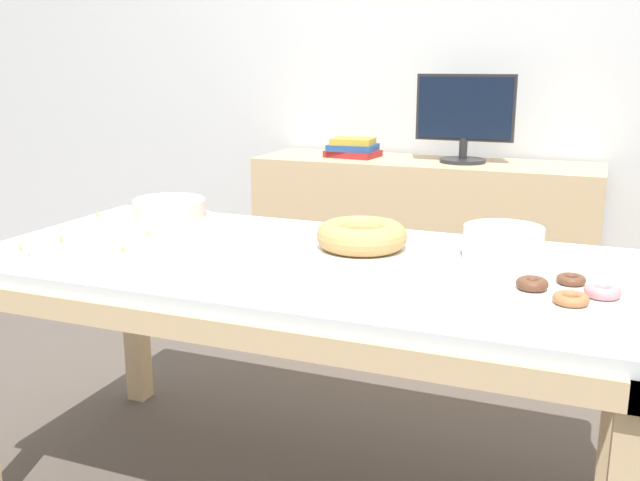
{
  "coord_description": "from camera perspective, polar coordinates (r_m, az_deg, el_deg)",
  "views": [
    {
      "loc": [
        0.74,
        -1.71,
        1.25
      ],
      "look_at": [
        0.07,
        -0.04,
        0.8
      ],
      "focal_mm": 40.0,
      "sensor_mm": 36.0,
      "label": 1
    }
  ],
  "objects": [
    {
      "name": "plate_stack",
      "position": [
        1.95,
        14.44,
        -0.21
      ],
      "size": [
        0.21,
        0.21,
        0.09
      ],
      "color": "white",
      "rests_on": "dining_table"
    },
    {
      "name": "tealight_centre",
      "position": [
        2.09,
        -22.8,
        -0.91
      ],
      "size": [
        0.04,
        0.04,
        0.04
      ],
      "color": "silver",
      "rests_on": "dining_table"
    },
    {
      "name": "sideboard",
      "position": [
        3.31,
        8.14,
        -0.77
      ],
      "size": [
        1.52,
        0.44,
        0.83
      ],
      "color": "#D1B284",
      "rests_on": "ground"
    },
    {
      "name": "tealight_left_edge",
      "position": [
        2.16,
        -13.63,
        0.28
      ],
      "size": [
        0.04,
        0.04,
        0.04
      ],
      "color": "silver",
      "rests_on": "dining_table"
    },
    {
      "name": "computer_monitor",
      "position": [
        3.18,
        11.49,
        9.53
      ],
      "size": [
        0.42,
        0.2,
        0.38
      ],
      "color": "#262628",
      "rests_on": "sideboard"
    },
    {
      "name": "dining_table",
      "position": [
        1.95,
        -1.6,
        -3.73
      ],
      "size": [
        1.8,
        0.88,
        0.74
      ],
      "color": "silver",
      "rests_on": "ground"
    },
    {
      "name": "tealight_right_edge",
      "position": [
        2.47,
        -17.35,
        1.75
      ],
      "size": [
        0.04,
        0.04,
        0.04
      ],
      "color": "silver",
      "rests_on": "dining_table"
    },
    {
      "name": "cake_chocolate_round",
      "position": [
        2.42,
        -11.96,
        2.4
      ],
      "size": [
        0.3,
        0.3,
        0.07
      ],
      "color": "white",
      "rests_on": "dining_table"
    },
    {
      "name": "cake_golden_bundt",
      "position": [
        1.96,
        3.35,
        0.16
      ],
      "size": [
        0.3,
        0.3,
        0.09
      ],
      "color": "white",
      "rests_on": "dining_table"
    },
    {
      "name": "tealight_near_front",
      "position": [
        1.99,
        -15.45,
        -1.04
      ],
      "size": [
        0.04,
        0.04,
        0.04
      ],
      "color": "silver",
      "rests_on": "dining_table"
    },
    {
      "name": "tealight_near_cakes",
      "position": [
        2.15,
        -19.98,
        -0.23
      ],
      "size": [
        0.04,
        0.04,
        0.04
      ],
      "color": "silver",
      "rests_on": "dining_table"
    },
    {
      "name": "pastry_platter",
      "position": [
        1.67,
        19.27,
        -4.11
      ],
      "size": [
        0.33,
        0.33,
        0.04
      ],
      "color": "white",
      "rests_on": "dining_table"
    },
    {
      "name": "wall_back",
      "position": [
        3.5,
        9.87,
        14.62
      ],
      "size": [
        8.0,
        0.1,
        2.6
      ],
      "primitive_type": "cube",
      "color": "silver",
      "rests_on": "ground"
    },
    {
      "name": "book_stack",
      "position": [
        3.32,
        2.65,
        7.4
      ],
      "size": [
        0.25,
        0.2,
        0.09
      ],
      "color": "maroon",
      "rests_on": "sideboard"
    }
  ]
}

